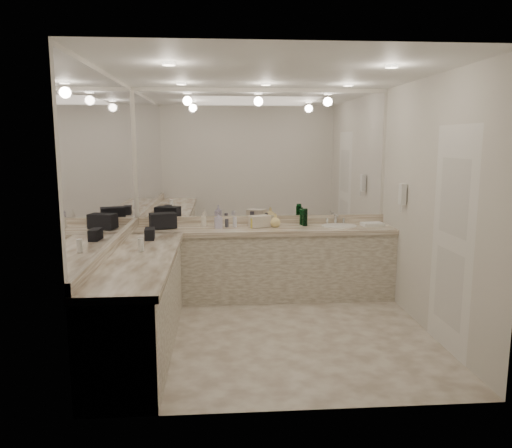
{
  "coord_description": "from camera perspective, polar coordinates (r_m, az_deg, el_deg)",
  "views": [
    {
      "loc": [
        -0.55,
        -4.85,
        1.96
      ],
      "look_at": [
        -0.15,
        0.4,
        1.07
      ],
      "focal_mm": 35.0,
      "sensor_mm": 36.0,
      "label": 1
    }
  ],
  "objects": [
    {
      "name": "faucet",
      "position": [
        6.51,
        9.06,
        0.68
      ],
      "size": [
        0.24,
        0.16,
        0.14
      ],
      "primitive_type": "cube",
      "color": "silver",
      "rests_on": "vanity_back_top"
    },
    {
      "name": "green_bottle_0",
      "position": [
        6.27,
        5.62,
        0.77
      ],
      "size": [
        0.06,
        0.06,
        0.22
      ],
      "primitive_type": "cylinder",
      "color": "#0A4F1F",
      "rests_on": "vanity_back_top"
    },
    {
      "name": "mirror_left",
      "position": [
        4.97,
        -16.51,
        7.03
      ],
      "size": [
        0.01,
        2.92,
        1.55
      ],
      "primitive_type": "cube",
      "color": "white",
      "rests_on": "wall_left"
    },
    {
      "name": "floor",
      "position": [
        5.26,
        2.04,
        -12.33
      ],
      "size": [
        3.2,
        3.2,
        0.0
      ],
      "primitive_type": "plane",
      "color": "beige",
      "rests_on": "ground"
    },
    {
      "name": "amenity_bottle_0",
      "position": [
        6.09,
        -0.46,
        0.09
      ],
      "size": [
        0.04,
        0.04,
        0.12
      ],
      "primitive_type": "cylinder",
      "color": "#F2D84C",
      "rests_on": "vanity_back_top"
    },
    {
      "name": "amenity_bottle_4",
      "position": [
        6.19,
        -9.66,
        -0.04
      ],
      "size": [
        0.04,
        0.04,
        0.09
      ],
      "primitive_type": "cylinder",
      "color": "#F2D84C",
      "rests_on": "vanity_back_top"
    },
    {
      "name": "hand_towel",
      "position": [
        6.42,
        13.16,
        -0.02
      ],
      "size": [
        0.28,
        0.2,
        0.04
      ],
      "primitive_type": "cube",
      "rotation": [
        0.0,
        0.0,
        0.1
      ],
      "color": "white",
      "rests_on": "vanity_back_top"
    },
    {
      "name": "sink",
      "position": [
        6.32,
        9.47,
        -0.29
      ],
      "size": [
        0.44,
        0.44,
        0.03
      ],
      "primitive_type": "cylinder",
      "color": "white",
      "rests_on": "vanity_back_top"
    },
    {
      "name": "soap_bottle_b",
      "position": [
        6.09,
        -4.33,
        0.44
      ],
      "size": [
        0.1,
        0.1,
        0.2
      ],
      "primitive_type": "imported",
      "rotation": [
        0.0,
        0.0,
        0.15
      ],
      "color": "#B9B0CF",
      "rests_on": "vanity_back_top"
    },
    {
      "name": "wall_right",
      "position": [
        5.35,
        19.44,
        1.91
      ],
      "size": [
        0.02,
        3.0,
        2.6
      ],
      "primitive_type": "cube",
      "color": "silver",
      "rests_on": "floor"
    },
    {
      "name": "soap_bottle_a",
      "position": [
        6.23,
        -5.99,
        0.53
      ],
      "size": [
        0.09,
        0.09,
        0.18
      ],
      "primitive_type": "imported",
      "rotation": [
        0.0,
        0.0,
        -0.37
      ],
      "color": "silver",
      "rests_on": "vanity_back_top"
    },
    {
      "name": "black_bag_spill",
      "position": [
        5.52,
        -12.05,
        -1.1
      ],
      "size": [
        0.12,
        0.23,
        0.12
      ],
      "primitive_type": "cube",
      "rotation": [
        0.0,
        0.0,
        0.07
      ],
      "color": "black",
      "rests_on": "vanity_left_top"
    },
    {
      "name": "green_bottle_2",
      "position": [
        6.35,
        5.33,
        0.8
      ],
      "size": [
        0.07,
        0.07,
        0.2
      ],
      "primitive_type": "cylinder",
      "color": "#0A4F1F",
      "rests_on": "vanity_back_top"
    },
    {
      "name": "ceiling",
      "position": [
        4.93,
        2.23,
        17.01
      ],
      "size": [
        3.2,
        3.2,
        0.0
      ],
      "primitive_type": "plane",
      "color": "white",
      "rests_on": "floor"
    },
    {
      "name": "wall_back",
      "position": [
        6.41,
        0.64,
        3.63
      ],
      "size": [
        3.2,
        0.02,
        2.6
      ],
      "primitive_type": "cube",
      "color": "silver",
      "rests_on": "floor"
    },
    {
      "name": "wall_left",
      "position": [
        5.01,
        -16.39,
        1.59
      ],
      "size": [
        0.02,
        3.0,
        2.6
      ],
      "primitive_type": "cube",
      "color": "silver",
      "rests_on": "floor"
    },
    {
      "name": "backsplash_left",
      "position": [
        5.06,
        -15.98,
        -2.33
      ],
      "size": [
        0.04,
        3.0,
        0.1
      ],
      "primitive_type": "cube",
      "color": "beige",
      "rests_on": "vanity_left_top"
    },
    {
      "name": "amenity_bottle_1",
      "position": [
        6.16,
        -2.44,
        0.22
      ],
      "size": [
        0.05,
        0.05,
        0.13
      ],
      "primitive_type": "cylinder",
      "color": "silver",
      "rests_on": "vanity_back_top"
    },
    {
      "name": "wall_phone",
      "position": [
        5.97,
        16.39,
        3.29
      ],
      "size": [
        0.06,
        0.1,
        0.24
      ],
      "primitive_type": "cube",
      "color": "white",
      "rests_on": "wall_right"
    },
    {
      "name": "vanity_left_top",
      "position": [
        4.74,
        -13.22,
        -4.0
      ],
      "size": [
        0.64,
        2.42,
        0.06
      ],
      "primitive_type": "cube",
      "color": "beige",
      "rests_on": "vanity_left_base"
    },
    {
      "name": "green_bottle_1",
      "position": [
        6.36,
        5.54,
        0.72
      ],
      "size": [
        0.07,
        0.07,
        0.18
      ],
      "primitive_type": "cylinder",
      "color": "#0A4F1F",
      "rests_on": "vanity_back_top"
    },
    {
      "name": "vanity_back_base",
      "position": [
        6.27,
        0.86,
        -4.68
      ],
      "size": [
        3.2,
        0.6,
        0.84
      ],
      "primitive_type": "cube",
      "color": "beige",
      "rests_on": "floor"
    },
    {
      "name": "lotion_left",
      "position": [
        4.91,
        -13.02,
        -2.41
      ],
      "size": [
        0.05,
        0.05,
        0.13
      ],
      "primitive_type": "cylinder",
      "color": "white",
      "rests_on": "vanity_left_top"
    },
    {
      "name": "amenity_bottle_3",
      "position": [
        6.2,
        -0.14,
        0.28
      ],
      "size": [
        0.06,
        0.06,
        0.12
      ],
      "primitive_type": "cylinder",
      "color": "#3F3F4C",
      "rests_on": "vanity_back_top"
    },
    {
      "name": "amenity_bottle_5",
      "position": [
        6.17,
        -3.36,
        0.1
      ],
      "size": [
        0.04,
        0.04,
        0.1
      ],
      "primitive_type": "cylinder",
      "color": "#3F3F4C",
      "rests_on": "vanity_back_top"
    },
    {
      "name": "black_toiletry_bag",
      "position": [
        6.16,
        -10.59,
        0.3
      ],
      "size": [
        0.35,
        0.27,
        0.18
      ],
      "primitive_type": "cube",
      "rotation": [
        0.0,
        0.0,
        0.27
      ],
      "color": "black",
      "rests_on": "vanity_back_top"
    },
    {
      "name": "cream_cosmetic_case",
      "position": [
        6.15,
        0.43,
        0.28
      ],
      "size": [
        0.28,
        0.23,
        0.14
      ],
      "primitive_type": "cube",
      "rotation": [
        0.0,
        0.0,
        0.41
      ],
      "color": "beige",
      "rests_on": "vanity_back_top"
    },
    {
      "name": "mirror_back",
      "position": [
        6.37,
        0.65,
        7.87
      ],
      "size": [
        3.12,
        0.01,
        1.55
      ],
      "primitive_type": "cube",
      "color": "white",
      "rests_on": "wall_back"
    },
    {
      "name": "vanity_left_base",
      "position": [
        4.86,
        -13.13,
        -9.17
      ],
      "size": [
        0.6,
        2.4,
        0.84
      ],
      "primitive_type": "cube",
      "color": "beige",
      "rests_on": "floor"
    },
    {
      "name": "vanity_back_top",
      "position": [
        6.16,
        0.88,
        -0.65
      ],
      "size": [
        3.2,
        0.64,
        0.06
      ],
      "primitive_type": "cube",
      "color": "beige",
      "rests_on": "vanity_back_base"
    },
    {
      "name": "door",
      "position": [
        4.93,
        21.46,
        -1.75
      ],
      "size": [
        0.02,
        0.82,
        2.1
      ],
      "primitive_type": "cube",
      "color": "white",
      "rests_on": "wall_right"
    },
    {
      "name": "soap_bottle_c",
      "position": [
        6.17,
        2.22,
        0.43
      ],
      "size": [
        0.15,
        0.15,
        0.17
      ],
      "primitive_type": "imported",
      "rotation": [
        0.0,
        0.0,
        -0.18
      ],
      "color": "#EFD484",
      "rests_on": "vanity_back_top"
    },
    {
      "name": "amenity_bottle_2",
      "position": [
        6.2,
        1.58,
        0.15
      ],
      "size": [
        0.06,
        0.06,
        0.1
      ],
      "primitive_type": "cylinder",
      "color": "#3F3F4C",
      "rests_on": "vanity_back_top"
    },
    {
      "name": "backsplash_back",
      "position": [
        6.43,
        0.65,
        0.51
      ],
      "size": [
        3.2,
        0.04,
        0.1
      ],
      "primitive_type": "cube",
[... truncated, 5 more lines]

